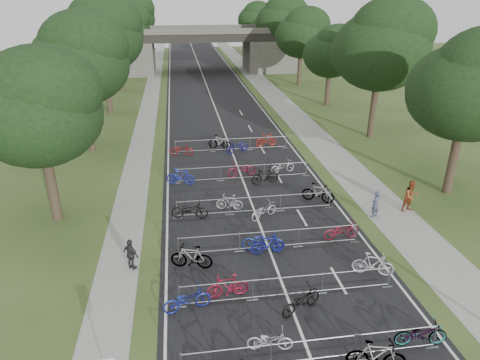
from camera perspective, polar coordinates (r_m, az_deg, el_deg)
The scene contains 51 objects.
road at distance 58.63m, azimuth -4.22°, elevation 11.81°, with size 11.00×140.00×0.01m, color black.
sidewalk_right at distance 59.74m, azimuth 3.63°, elevation 12.05°, with size 3.00×140.00×0.01m, color gray.
sidewalk_left at distance 58.57m, azimuth -11.69°, elevation 11.38°, with size 2.00×140.00×0.01m, color gray.
lane_markings at distance 58.63m, azimuth -4.22°, elevation 11.80°, with size 0.12×140.00×0.00m, color silver.
overpass_bridge at distance 72.85m, azimuth -5.28°, elevation 16.92°, with size 31.00×8.00×7.05m.
tree_left_0 at distance 24.87m, azimuth -25.26°, elevation 8.49°, with size 6.72×6.72×10.25m.
tree_right_0 at distance 29.36m, azimuth 28.44°, elevation 10.83°, with size 7.17×7.17×10.93m.
tree_left_1 at distance 36.19m, azimuth -20.50°, elevation 14.73°, with size 7.56×7.56×11.53m.
tree_right_1 at distance 39.40m, azimuth 18.49°, elevation 16.50°, with size 8.18×8.18×12.47m.
tree_left_2 at distance 47.85m, azimuth -17.93°, elevation 17.93°, with size 8.40×8.40×12.81m.
tree_right_2 at distance 50.60m, azimuth 12.15°, elevation 16.29°, with size 6.16×6.16×9.39m.
tree_left_3 at distance 59.84m, azimuth -16.05°, elevation 17.53°, with size 6.72×6.72×10.25m.
tree_right_3 at distance 61.84m, azimuth 8.31°, elevation 18.74°, with size 7.17×7.17×10.93m.
tree_left_4 at distance 71.67m, azimuth -15.01°, elevation 19.19°, with size 7.56×7.56×11.53m.
tree_right_4 at distance 73.34m, azimuth 5.60°, elevation 20.39°, with size 8.18×8.18×12.47m.
tree_left_5 at distance 83.55m, azimuth -14.26°, elevation 20.37°, with size 8.40×8.40×12.81m.
tree_right_5 at distance 85.15m, azimuth 3.54°, elevation 19.59°, with size 6.16×6.16×9.39m.
tree_left_6 at distance 95.58m, azimuth -13.54°, elevation 19.80°, with size 6.72×6.72×10.25m.
tree_right_6 at distance 96.85m, azimuth 2.02°, elevation 20.69°, with size 7.17×7.17×10.93m.
barrier_row_1 at distance 16.38m, azimuth 9.74°, elevation -21.53°, with size 9.70×0.08×1.10m.
barrier_row_2 at distance 18.95m, azimuth 6.40°, elevation -13.97°, with size 9.70×0.08×1.10m.
barrier_row_3 at distance 21.98m, azimuth 3.94°, elevation -8.00°, with size 9.70×0.08×1.10m.
barrier_row_4 at distance 25.39m, azimuth 2.05°, elevation -3.31°, with size 9.70×0.08×1.10m.
barrier_row_5 at distance 29.87m, azimuth 0.34°, elevation 1.01°, with size 9.70×0.08×1.10m.
barrier_row_6 at distance 35.42m, azimuth -1.14°, elevation 4.73°, with size 9.70×0.08×1.10m.
bike_5 at distance 16.70m, azimuth 4.01°, elevation -20.53°, with size 0.59×1.70×0.89m, color #B9BAC2.
bike_6 at distance 16.60m, azimuth 17.72°, elevation -21.41°, with size 0.58×2.06×1.24m, color gray.
bike_7 at distance 18.07m, azimuth 22.95°, elevation -18.35°, with size 0.70×1.99×1.05m, color gray.
bike_8 at distance 18.34m, azimuth -7.07°, elevation -15.53°, with size 0.71×2.02×1.06m, color navy.
bike_9 at distance 18.86m, azimuth -1.65°, elevation -13.97°, with size 0.52×1.85×1.11m, color maroon.
bike_10 at distance 18.33m, azimuth 8.13°, elevation -15.66°, with size 0.70×2.02×1.06m, color black.
bike_11 at distance 21.04m, azimuth 17.32°, elevation -10.67°, with size 0.54×1.91×1.15m, color #B2B1BA.
bike_12 at distance 20.67m, azimuth -6.49°, elevation -10.17°, with size 0.57×2.03×1.22m, color gray.
bike_13 at distance 21.87m, azimuth 3.06°, elevation -8.11°, with size 0.74×2.12×1.11m, color navy.
bike_14 at distance 21.64m, azimuth 3.73°, elevation -8.58°, with size 0.51×1.79×1.08m, color navy.
bike_15 at distance 23.43m, azimuth 13.35°, elevation -6.56°, with size 0.69×1.98×1.04m, color maroon.
bike_16 at distance 24.94m, azimuth -6.74°, elevation -3.97°, with size 0.74×2.13×1.12m, color black.
bike_17 at distance 25.76m, azimuth -1.42°, elevation -3.00°, with size 0.47×1.66×1.00m, color #9F9EA5.
bike_18 at distance 24.87m, azimuth 3.20°, elevation -4.08°, with size 0.66×1.88×0.99m, color #A5A5AD.
bike_19 at distance 27.10m, azimuth 10.35°, elevation -1.71°, with size 0.58×2.05×1.23m, color gray.
bike_20 at distance 29.35m, azimuth -7.92°, elevation 0.46°, with size 0.56×1.99×1.20m, color #1B2797.
bike_21 at distance 30.41m, azimuth 0.25°, elevation 1.47°, with size 0.74×2.12×1.11m, color maroon.
bike_22 at distance 29.26m, azimuth 3.36°, elevation 0.58°, with size 0.56×1.98×1.19m, color black.
bike_23 at distance 31.21m, azimuth 5.70°, elevation 1.81°, with size 0.65×1.86×0.98m, color #A3A5AB.
bike_24 at distance 34.76m, azimuth -7.85°, elevation 4.05°, with size 0.66×1.90×1.00m, color maroon.
bike_25 at distance 35.82m, azimuth -2.72°, elevation 5.04°, with size 0.57×2.03×1.22m, color gray.
bike_26 at distance 35.04m, azimuth -0.34°, elevation 4.49°, with size 0.70×2.01×1.06m, color navy.
bike_27 at distance 36.55m, azimuth 3.51°, elevation 5.35°, with size 0.54×1.91×1.15m, color #A11F17.
pedestrian_a at distance 26.02m, azimuth 17.60°, elevation -3.12°, with size 0.60×0.39×1.64m, color #3A3E57.
pedestrian_b at distance 27.38m, azimuth 21.82°, elevation -2.04°, with size 0.94×0.73×1.93m, color brown.
pedestrian_c at distance 21.01m, azimuth -14.34°, elevation -9.63°, with size 0.93×0.39×1.59m, color #262629.
Camera 1 is at (-4.21, -7.22, 12.10)m, focal length 32.00 mm.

